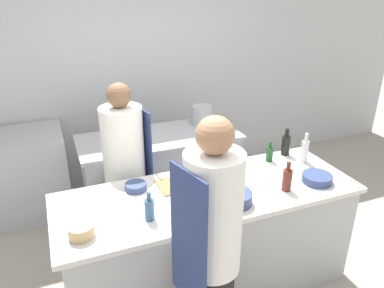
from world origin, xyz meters
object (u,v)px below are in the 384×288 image
object	(u,v)px
bowl_prep_small	(81,231)
cup	(230,170)
oven_range	(30,174)
bottle_cooking_oil	(149,209)
bowl_mixing_large	(234,198)
bowl_wooden_salad	(317,178)
bottle_vinegar	(270,153)
bowl_ceramic_blue	(136,187)
chef_at_stove	(126,174)
bottle_wine	(287,179)
bottle_sauce	(305,150)
bottle_olive_oil	(286,144)
stockpot	(202,115)
chef_at_prep_near	(211,255)

from	to	relation	value
bowl_prep_small	cup	bearing A→B (deg)	16.48
oven_range	bottle_cooking_oil	world-z (taller)	bottle_cooking_oil
bottle_cooking_oil	bowl_mixing_large	bearing A→B (deg)	-3.07
bowl_prep_small	bowl_wooden_salad	size ratio (longest dim) A/B	0.69
bottle_cooking_oil	cup	bearing A→B (deg)	24.03
bowl_wooden_salad	bottle_vinegar	bearing A→B (deg)	107.77
bowl_prep_small	bowl_ceramic_blue	xyz separation A→B (m)	(0.46, 0.43, -0.01)
chef_at_stove	bowl_mixing_large	xyz separation A→B (m)	(0.60, -0.89, 0.14)
oven_range	cup	distance (m)	2.28
bottle_wine	bowl_mixing_large	bearing A→B (deg)	-178.26
oven_range	bottle_cooking_oil	distance (m)	2.13
bowl_mixing_large	bowl_ceramic_blue	distance (m)	0.76
bottle_wine	bottle_sauce	size ratio (longest dim) A/B	0.89
oven_range	bottle_olive_oil	size ratio (longest dim) A/B	3.69
oven_range	bottle_wine	world-z (taller)	bottle_wine
chef_at_stove	bottle_olive_oil	distance (m)	1.47
chef_at_stove	bottle_vinegar	xyz separation A→B (m)	(1.21, -0.40, 0.17)
bowl_ceramic_blue	oven_range	bearing A→B (deg)	119.09
chef_at_stove	bottle_sauce	distance (m)	1.58
bottle_vinegar	bottle_wine	xyz separation A→B (m)	(-0.15, -0.48, 0.02)
oven_range	cup	bearing A→B (deg)	-44.07
chef_at_stove	stockpot	world-z (taller)	chef_at_stove
bottle_olive_oil	bowl_mixing_large	distance (m)	0.99
oven_range	stockpot	xyz separation A→B (m)	(1.86, -0.36, 0.55)
chef_at_prep_near	chef_at_stove	world-z (taller)	chef_at_prep_near
stockpot	bottle_cooking_oil	bearing A→B (deg)	-124.16
bottle_vinegar	cup	size ratio (longest dim) A/B	1.92
oven_range	bottle_sauce	xyz separation A→B (m)	(2.32, -1.56, 0.56)
bowl_wooden_salad	cup	distance (m)	0.69
bowl_prep_small	oven_range	bearing A→B (deg)	100.94
bottle_wine	chef_at_prep_near	bearing A→B (deg)	-152.07
bowl_prep_small	bowl_ceramic_blue	distance (m)	0.63
bowl_mixing_large	bowl_prep_small	distance (m)	1.07
bottle_sauce	bowl_ceramic_blue	size ratio (longest dim) A/B	1.63
stockpot	oven_range	bearing A→B (deg)	168.89
bottle_olive_oil	bowl_ceramic_blue	bearing A→B (deg)	-175.85
bowl_wooden_salad	bowl_prep_small	bearing A→B (deg)	-179.68
bottle_olive_oil	bottle_sauce	world-z (taller)	bottle_sauce
bottle_sauce	stockpot	distance (m)	1.28
oven_range	bottle_vinegar	world-z (taller)	bottle_vinegar
chef_at_prep_near	cup	world-z (taller)	chef_at_prep_near
oven_range	bowl_wooden_salad	world-z (taller)	bowl_wooden_salad
chef_at_prep_near	bowl_wooden_salad	world-z (taller)	chef_at_prep_near
bowl_ceramic_blue	cup	xyz separation A→B (m)	(0.77, -0.07, 0.02)
bowl_mixing_large	bowl_wooden_salad	world-z (taller)	bowl_mixing_large
chef_at_prep_near	stockpot	xyz separation A→B (m)	(0.79, 1.99, 0.12)
bottle_olive_oil	bottle_cooking_oil	size ratio (longest dim) A/B	1.21
bottle_olive_oil	bowl_mixing_large	size ratio (longest dim) A/B	0.98
chef_at_prep_near	stockpot	world-z (taller)	chef_at_prep_near
bowl_mixing_large	bowl_prep_small	bearing A→B (deg)	179.04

